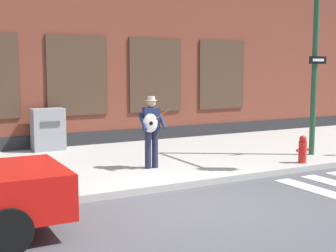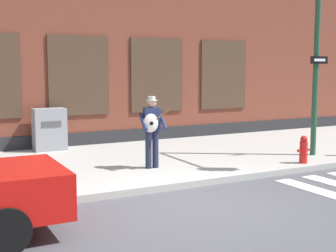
% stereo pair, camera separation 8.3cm
% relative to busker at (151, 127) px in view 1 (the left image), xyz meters
% --- Properties ---
extents(ground_plane, '(160.00, 160.00, 0.00)m').
position_rel_busker_xyz_m(ground_plane, '(-0.46, -2.67, -1.13)').
color(ground_plane, '#4C4C51').
extents(sidewalk, '(28.00, 5.73, 0.14)m').
position_rel_busker_xyz_m(sidewalk, '(-0.46, 1.27, -1.05)').
color(sidewalk, '#ADAAA3').
rests_on(sidewalk, ground).
extents(building_backdrop, '(28.00, 4.06, 8.80)m').
position_rel_busker_xyz_m(building_backdrop, '(-0.47, 6.13, 3.27)').
color(building_backdrop, brown).
rests_on(building_backdrop, ground).
extents(busker, '(0.72, 0.59, 1.72)m').
position_rel_busker_xyz_m(busker, '(0.00, 0.00, 0.00)').
color(busker, '#1E233D').
rests_on(busker, sidewalk).
extents(utility_box, '(0.92, 0.54, 1.23)m').
position_rel_busker_xyz_m(utility_box, '(-1.52, 3.69, -0.37)').
color(utility_box, gray).
rests_on(utility_box, sidewalk).
extents(fire_hydrant, '(0.38, 0.20, 0.70)m').
position_rel_busker_xyz_m(fire_hydrant, '(3.64, -1.24, -0.64)').
color(fire_hydrant, red).
rests_on(fire_hydrant, sidewalk).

